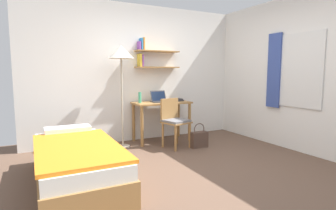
% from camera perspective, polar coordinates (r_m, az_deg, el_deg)
% --- Properties ---
extents(ground_plane, '(5.28, 5.28, 0.00)m').
position_cam_1_polar(ground_plane, '(3.78, 6.27, -13.59)').
color(ground_plane, brown).
extents(wall_back, '(4.40, 0.27, 2.60)m').
position_cam_1_polar(wall_back, '(5.35, -5.51, 6.70)').
color(wall_back, white).
rests_on(wall_back, ground_plane).
extents(wall_right, '(0.10, 4.40, 2.60)m').
position_cam_1_polar(wall_right, '(4.96, 26.49, 5.97)').
color(wall_right, white).
rests_on(wall_right, ground_plane).
extents(bed, '(0.91, 1.96, 0.54)m').
position_cam_1_polar(bed, '(3.51, -18.67, -11.36)').
color(bed, '#9E703D').
rests_on(bed, ground_plane).
extents(desk, '(1.08, 0.54, 0.76)m').
position_cam_1_polar(desk, '(5.21, -1.35, -0.95)').
color(desk, '#9E703D').
rests_on(desk, ground_plane).
extents(desk_chair, '(0.51, 0.49, 0.86)m').
position_cam_1_polar(desk_chair, '(4.79, 1.32, -3.11)').
color(desk_chair, '#9E703D').
rests_on(desk_chair, ground_plane).
extents(standing_lamp, '(0.43, 0.43, 1.78)m').
position_cam_1_polar(standing_lamp, '(4.78, -9.82, 9.95)').
color(standing_lamp, '#B2A893').
rests_on(standing_lamp, ground_plane).
extents(laptop, '(0.32, 0.23, 0.21)m').
position_cam_1_polar(laptop, '(5.20, -1.88, 1.26)').
color(laptop, '#2D2D33').
rests_on(laptop, desk).
extents(water_bottle, '(0.06, 0.06, 0.20)m').
position_cam_1_polar(water_bottle, '(5.03, -5.94, 1.56)').
color(water_bottle, '#42A87F').
rests_on(water_bottle, desk).
extents(book_stack, '(0.18, 0.22, 0.05)m').
position_cam_1_polar(book_stack, '(5.39, 2.03, 1.11)').
color(book_stack, '#333338').
rests_on(book_stack, desk).
extents(handbag, '(0.31, 0.13, 0.43)m').
position_cam_1_polar(handbag, '(4.86, 6.55, -7.11)').
color(handbag, '#4C382D').
rests_on(handbag, ground_plane).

